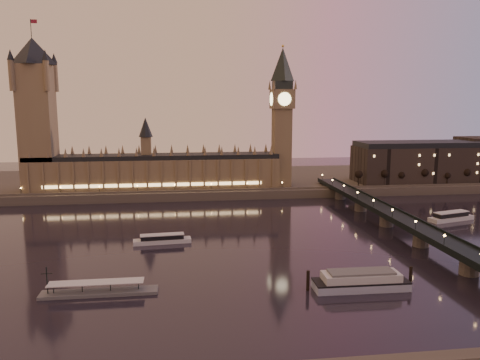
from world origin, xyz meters
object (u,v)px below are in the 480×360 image
at_px(cruise_boat_b, 451,217).
at_px(pontoon_pier, 99,291).
at_px(cruise_boat_a, 162,239).
at_px(moored_barge, 361,281).

relative_size(cruise_boat_b, pontoon_pier, 0.72).
bearing_deg(pontoon_pier, cruise_boat_a, 71.21).
relative_size(cruise_boat_a, cruise_boat_b, 0.95).
xyz_separation_m(cruise_boat_b, moored_barge, (-91.50, -91.37, 0.79)).
bearing_deg(cruise_boat_a, moored_barge, -46.66).
bearing_deg(cruise_boat_b, moored_barge, -150.43).
distance_m(cruise_boat_a, cruise_boat_b, 167.92).
bearing_deg(moored_barge, pontoon_pier, 176.41).
distance_m(cruise_boat_b, moored_barge, 129.31).
bearing_deg(cruise_boat_a, cruise_boat_b, 3.61).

